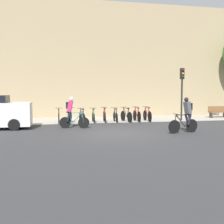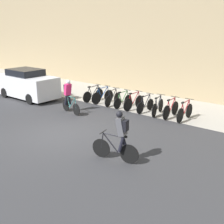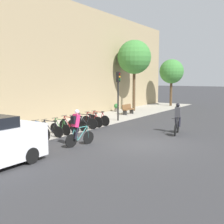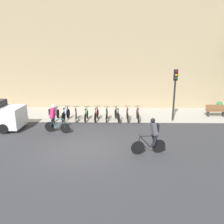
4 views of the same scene
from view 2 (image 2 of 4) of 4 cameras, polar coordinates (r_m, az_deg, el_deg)
The scene contains 15 objects.
ground at distance 12.13m, azimuth -10.43°, elevation -4.44°, with size 200.00×200.00×0.00m, color #333335.
kerb_strip at distance 17.07m, azimuth 6.84°, elevation 1.99°, with size 44.00×4.50×0.01m, color #A39E93.
building_facade at distance 18.73m, azimuth 11.70°, elevation 17.28°, with size 44.00×0.60×9.19m, color #9E8966.
cyclist_pink at distance 14.87m, azimuth -8.81°, elevation 3.44°, with size 1.65×0.57×1.76m.
cyclist_grey at distance 9.26m, azimuth 1.56°, elevation -4.72°, with size 1.70×0.56×1.78m.
parked_bike_0 at distance 17.23m, azimuth -3.83°, elevation 3.58°, with size 0.46×1.73×0.97m.
parked_bike_1 at distance 16.74m, azimuth -1.93°, elevation 3.26°, with size 0.46×1.68×0.99m.
parked_bike_2 at distance 16.28m, azimuth 0.08°, elevation 2.78°, with size 0.46×1.63×0.95m.
parked_bike_3 at distance 15.84m, azimuth 2.19°, elevation 2.35°, with size 0.46×1.58×0.94m.
parked_bike_4 at distance 15.42m, azimuth 4.43°, elevation 2.01°, with size 0.46×1.68×0.98m.
parked_bike_5 at distance 15.03m, azimuth 6.78°, elevation 1.44°, with size 0.46×1.58×0.94m.
parked_bike_6 at distance 14.66m, azimuth 9.27°, elevation 1.05°, with size 0.51×1.73×0.98m.
parked_bike_7 at distance 14.32m, azimuth 11.86°, elevation 0.56°, with size 0.46×1.70×0.99m.
parked_bike_8 at distance 14.02m, azimuth 14.58°, elevation 0.01°, with size 0.46×1.74×0.99m.
parked_car at distance 18.55m, azimuth -16.84°, elevation 5.42°, with size 4.30×1.84×1.85m.
Camera 2 is at (8.65, -7.30, 4.35)m, focal length 45.00 mm.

